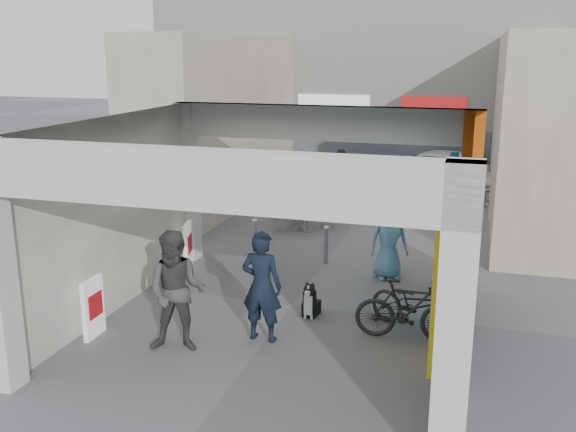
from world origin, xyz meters
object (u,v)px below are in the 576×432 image
(bicycle_front, at_px, (416,305))
(bicycle_rear, at_px, (408,310))
(man_back_turned, at_px, (177,292))
(man_crates, at_px, (341,182))
(man_elderly, at_px, (389,240))
(man_with_dog, at_px, (262,286))
(white_van, at_px, (458,173))
(cafe_set, at_px, (303,217))
(border_collie, at_px, (310,302))
(produce_stand, at_px, (293,205))

(bicycle_front, xyz_separation_m, bicycle_rear, (-0.10, -0.39, 0.06))
(man_back_turned, distance_m, man_crates, 9.14)
(man_back_turned, distance_m, man_elderly, 5.02)
(man_elderly, xyz_separation_m, bicycle_rear, (0.73, -2.86, -0.29))
(man_with_dog, relative_size, bicycle_front, 1.06)
(man_with_dog, xyz_separation_m, bicycle_front, (2.36, 1.06, -0.46))
(man_back_turned, distance_m, bicycle_rear, 3.70)
(man_elderly, relative_size, white_van, 0.36)
(cafe_set, height_order, border_collie, cafe_set)
(bicycle_rear, bearing_deg, man_crates, 17.45)
(white_van, bearing_deg, bicycle_rear, -159.80)
(white_van, bearing_deg, man_elderly, -165.33)
(man_crates, height_order, bicycle_front, man_crates)
(man_with_dog, bearing_deg, produce_stand, -75.23)
(produce_stand, distance_m, man_crates, 1.52)
(border_collie, distance_m, white_van, 10.95)
(man_with_dog, xyz_separation_m, man_back_turned, (-1.14, -0.72, 0.05))
(man_elderly, height_order, bicycle_rear, man_elderly)
(man_elderly, distance_m, white_van, 8.40)
(produce_stand, distance_m, white_van, 5.94)
(produce_stand, height_order, man_back_turned, man_back_turned)
(produce_stand, relative_size, border_collie, 1.83)
(man_crates, bearing_deg, bicycle_rear, 110.85)
(border_collie, distance_m, bicycle_rear, 1.83)
(produce_stand, bearing_deg, border_collie, -62.17)
(white_van, bearing_deg, produce_stand, 154.56)
(border_collie, bearing_deg, man_with_dog, -106.64)
(man_back_turned, bearing_deg, man_with_dog, 17.92)
(man_crates, height_order, bicycle_rear, man_crates)
(produce_stand, height_order, man_with_dog, man_with_dog)
(man_elderly, bearing_deg, man_back_turned, -146.09)
(man_back_turned, height_order, white_van, man_back_turned)
(man_back_turned, bearing_deg, man_crates, 71.64)
(cafe_set, height_order, man_with_dog, man_with_dog)
(bicycle_front, bearing_deg, man_crates, 46.05)
(cafe_set, xyz_separation_m, man_crates, (0.66, 1.66, 0.64))
(man_elderly, bearing_deg, border_collie, -136.91)
(produce_stand, distance_m, border_collie, 7.10)
(produce_stand, xyz_separation_m, man_elderly, (3.31, -4.31, 0.49))
(man_with_dog, bearing_deg, border_collie, -112.67)
(produce_stand, relative_size, white_van, 0.28)
(man_with_dog, bearing_deg, bicycle_rear, -161.64)
(border_collie, height_order, man_back_turned, man_back_turned)
(cafe_set, xyz_separation_m, man_with_dog, (1.17, -6.75, 0.61))
(produce_stand, distance_m, man_back_turned, 8.60)
(man_elderly, bearing_deg, produce_stand, 103.60)
(border_collie, distance_m, man_crates, 7.39)
(man_back_turned, bearing_deg, produce_stand, 79.80)
(man_back_turned, height_order, bicycle_rear, man_back_turned)
(man_crates, height_order, white_van, man_crates)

